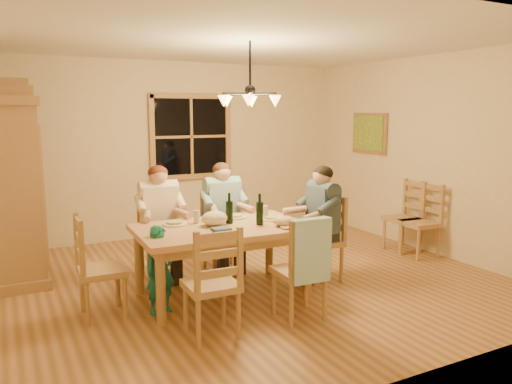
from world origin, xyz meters
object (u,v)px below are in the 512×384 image
chandelier (250,99)px  chair_far_left (161,254)px  dining_table (222,236)px  chair_near_left (211,302)px  chair_end_right (320,254)px  adult_woman (159,208)px  chair_end_left (103,286)px  chair_spare_front (419,234)px  chair_spare_back (402,229)px  wine_bottle_a (229,208)px  armoire (11,189)px  adult_plaid_man (223,203)px  wine_bottle_b (260,209)px  chair_near_right (299,287)px  chair_far_right (223,246)px  child (160,270)px  adult_slate_man (321,209)px

chandelier → chair_far_left: (-0.92, 0.49, -1.77)m
dining_table → chair_near_left: bearing=-119.5°
chair_end_right → adult_woman: 1.94m
chair_end_left → chair_end_right: (2.45, -0.07, 0.00)m
chair_near_left → chair_spare_front: size_ratio=1.00×
chair_spare_back → wine_bottle_a: bearing=100.6°
armoire → dining_table: armoire is taller
armoire → chair_end_left: (0.69, -1.67, -0.75)m
chair_near_left → adult_plaid_man: bearing=64.8°
dining_table → wine_bottle_b: (0.38, -0.12, 0.27)m
adult_woman → chair_near_right: bearing=117.9°
chair_near_right → wine_bottle_a: 1.16m
wine_bottle_b → dining_table: bearing=162.6°
adult_plaid_man → chair_spare_back: bearing=173.7°
chair_far_right → adult_plaid_man: size_ratio=1.13×
dining_table → adult_plaid_man: 0.92m
chair_near_right → adult_plaid_man: 1.75m
chair_near_right → child: chair_near_right is taller
chair_near_left → adult_woman: (0.05, 1.66, 0.54)m
adult_plaid_man → chair_spare_front: (2.59, -0.67, -0.54)m
dining_table → adult_plaid_man: (0.37, 0.82, 0.18)m
chair_near_left → chair_spare_back: bearing=22.1°
chair_far_left → child: chair_far_left is taller
chair_far_left → chair_end_right: size_ratio=1.00×
chair_end_left → adult_woman: bearing=136.7°
chair_near_right → wine_bottle_a: bearing=109.1°
adult_plaid_man → wine_bottle_b: size_ratio=2.65×
chandelier → chair_end_right: 1.95m
chair_spare_front → chair_spare_back: bearing=3.3°
chair_near_left → wine_bottle_a: size_ratio=3.00×
chair_near_left → chandelier: bearing=51.9°
chair_spare_back → wine_bottle_b: bearing=105.8°
chair_far_left → chair_near_right: (0.84, -1.69, 0.00)m
dining_table → wine_bottle_b: wine_bottle_b is taller
chair_far_right → adult_woman: (-0.78, 0.02, 0.54)m
wine_bottle_a → chair_spare_front: (2.83, 0.06, -0.62)m
wine_bottle_a → chair_spare_back: 2.92m
chair_far_right → adult_plaid_man: 0.54m
adult_plaid_man → chair_spare_back: 2.67m
adult_plaid_man → chair_spare_front: adult_plaid_man is taller
dining_table → chair_far_left: size_ratio=1.81×
chair_end_left → chair_spare_front: (4.18, 0.11, 0.00)m
child → adult_slate_man: bearing=-11.0°
chair_near_left → chair_spare_front: 3.55m
chandelier → chair_end_left: chandelier is taller
chair_end_left → chair_spare_back: same height
chair_end_right → chair_spare_back: (1.73, 0.50, 0.00)m
chair_near_right → chair_spare_back: 2.86m
chair_end_right → wine_bottle_a: (-1.10, 0.12, 0.62)m
chandelier → chair_spare_front: size_ratio=0.78×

